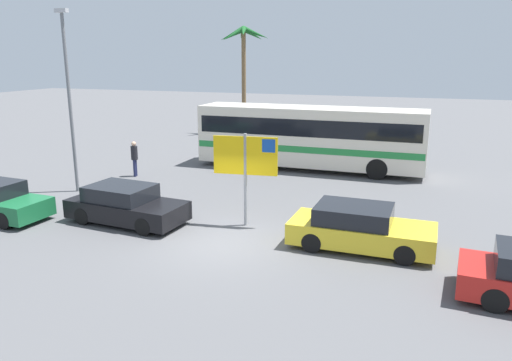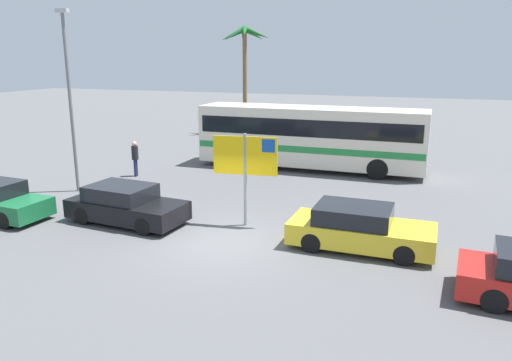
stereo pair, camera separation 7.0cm
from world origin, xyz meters
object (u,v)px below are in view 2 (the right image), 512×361
bus_front_coach (311,135)px  pedestrian_by_bus (135,156)px  car_black (126,205)px  ferry_sign (247,159)px  car_yellow (359,228)px

bus_front_coach → pedestrian_by_bus: bearing=-149.5°
car_black → pedestrian_by_bus: 6.98m
ferry_sign → car_yellow: 4.36m
bus_front_coach → car_yellow: (4.03, -10.08, -1.15)m
car_black → bus_front_coach: bearing=73.7°
ferry_sign → pedestrian_by_bus: 9.15m
car_black → pedestrian_by_bus: bearing=125.3°
car_yellow → pedestrian_by_bus: size_ratio=2.52×
car_yellow → pedestrian_by_bus: pedestrian_by_bus is taller
car_black → car_yellow: bearing=7.3°
car_black → ferry_sign: bearing=20.3°
car_black → car_yellow: (8.04, 0.36, 0.00)m
bus_front_coach → car_yellow: bearing=-68.2°
car_yellow → car_black: bearing=-176.7°
ferry_sign → pedestrian_by_bus: size_ratio=1.87×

